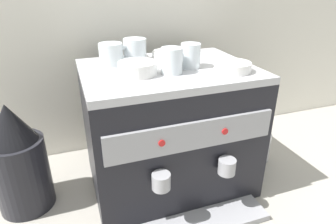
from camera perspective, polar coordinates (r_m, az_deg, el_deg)
The scene contains 12 objects.
ground_plane at distance 1.21m, azimuth 0.00°, elevation -12.84°, with size 4.00×4.00×0.00m, color #9E998E.
tiled_backsplash_wall at distance 1.31m, azimuth -5.56°, elevation 17.74°, with size 2.80×0.03×1.16m, color silver.
espresso_machine at distance 1.08m, azimuth 0.08°, elevation -3.30°, with size 0.58×0.54×0.46m.
ceramic_cup_0 at distance 0.99m, azimuth 4.19°, elevation 10.90°, with size 0.11×0.07×0.08m.
ceramic_cup_1 at distance 1.04m, azimuth -10.84°, elevation 11.06°, with size 0.12×0.08×0.07m.
ceramic_cup_2 at distance 1.08m, azimuth -6.49°, elevation 12.04°, with size 0.08×0.12×0.08m.
ceramic_cup_3 at distance 0.93m, azimuth 0.64°, elevation 10.08°, with size 0.07×0.11×0.08m.
ceramic_bowl_0 at distance 0.92m, azimuth -5.94°, elevation 8.45°, with size 0.12×0.12×0.04m.
ceramic_bowl_1 at distance 0.97m, azimuth 12.49°, elevation 8.59°, with size 0.12×0.12×0.03m.
ceramic_bowl_2 at distance 1.09m, azimuth 0.24°, elevation 10.97°, with size 0.13×0.13×0.03m.
coffee_grinder at distance 1.11m, azimuth -27.18°, elevation -8.60°, with size 0.18×0.18×0.39m.
milk_pitcher at distance 1.35m, azimuth 17.41°, elevation -6.43°, with size 0.09×0.09×0.13m, color #B7B7BC.
Camera 1 is at (-0.32, -0.90, 0.74)m, focal length 31.18 mm.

